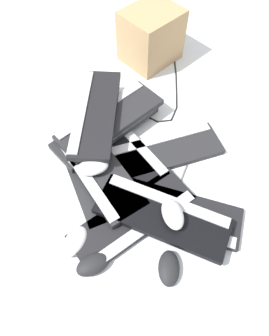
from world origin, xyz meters
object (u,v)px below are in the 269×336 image
at_px(keyboard_1, 91,171).
at_px(keyboard_0, 120,145).
at_px(keyboard_3, 175,212).
at_px(cardboard_box, 151,36).
at_px(keyboard_7, 97,169).
at_px(mouse_2, 173,214).
at_px(keyboard_5, 106,128).
at_px(keyboard_8, 162,216).
at_px(mouse_0, 75,241).
at_px(keyboard_4, 164,151).
at_px(mouse_3, 92,150).
at_px(keyboard_9, 96,112).
at_px(mouse_4, 93,167).
at_px(mouse_1, 169,268).
at_px(keyboard_6, 110,119).
at_px(keyboard_2, 133,218).
at_px(mouse_5, 93,264).

bearing_deg(keyboard_1, keyboard_0, -69.71).
relative_size(keyboard_3, cardboard_box, 1.72).
bearing_deg(keyboard_7, mouse_2, -153.91).
xyz_separation_m(keyboard_5, keyboard_8, (-0.42, -0.01, 0.00)).
bearing_deg(mouse_0, keyboard_4, 165.92).
distance_m(mouse_3, cardboard_box, 0.65).
relative_size(keyboard_8, keyboard_9, 0.96).
height_order(keyboard_1, mouse_4, mouse_4).
relative_size(keyboard_8, mouse_4, 3.95).
xyz_separation_m(mouse_2, mouse_4, (0.28, 0.16, 0.00)).
bearing_deg(keyboard_8, mouse_1, 157.97).
xyz_separation_m(keyboard_6, mouse_3, (-0.11, 0.12, 0.01)).
height_order(keyboard_5, mouse_0, keyboard_5).
relative_size(mouse_1, mouse_4, 1.00).
distance_m(mouse_1, mouse_2, 0.17).
distance_m(keyboard_9, mouse_1, 0.62).
bearing_deg(keyboard_0, mouse_0, 133.63).
bearing_deg(keyboard_4, keyboard_6, 34.66).
height_order(keyboard_3, keyboard_6, keyboard_6).
height_order(keyboard_3, keyboard_4, same).
xyz_separation_m(keyboard_2, mouse_3, (0.28, 0.03, 0.07)).
xyz_separation_m(mouse_0, cardboard_box, (0.70, -0.66, 0.10)).
bearing_deg(keyboard_0, keyboard_7, 121.79).
distance_m(keyboard_9, mouse_0, 0.49).
relative_size(keyboard_5, mouse_3, 4.22).
xyz_separation_m(keyboard_2, mouse_4, (0.21, 0.05, 0.07)).
distance_m(keyboard_7, cardboard_box, 0.71).
distance_m(keyboard_1, cardboard_box, 0.71).
distance_m(keyboard_4, keyboard_6, 0.25).
xyz_separation_m(keyboard_1, mouse_2, (-0.31, -0.16, 0.07)).
distance_m(keyboard_2, keyboard_8, 0.10).
distance_m(keyboard_5, mouse_5, 0.52).
height_order(keyboard_0, mouse_5, mouse_5).
bearing_deg(keyboard_5, mouse_0, 142.83).
relative_size(mouse_5, cardboard_box, 0.45).
distance_m(keyboard_9, mouse_3, 0.16).
bearing_deg(keyboard_6, keyboard_7, 142.79).
distance_m(keyboard_5, mouse_0, 0.46).
xyz_separation_m(keyboard_8, keyboard_9, (0.46, 0.03, 0.06)).
height_order(keyboard_2, keyboard_9, keyboard_9).
relative_size(keyboard_0, keyboard_6, 0.99).
distance_m(keyboard_4, cardboard_box, 0.58).
relative_size(keyboard_0, mouse_4, 4.16).
bearing_deg(keyboard_3, mouse_3, 26.77).
distance_m(keyboard_0, mouse_0, 0.41).
bearing_deg(mouse_0, keyboard_5, -163.39).
relative_size(keyboard_4, mouse_0, 4.16).
bearing_deg(keyboard_8, mouse_4, 27.70).
relative_size(keyboard_2, keyboard_9, 1.01).
bearing_deg(keyboard_4, keyboard_0, 53.07).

